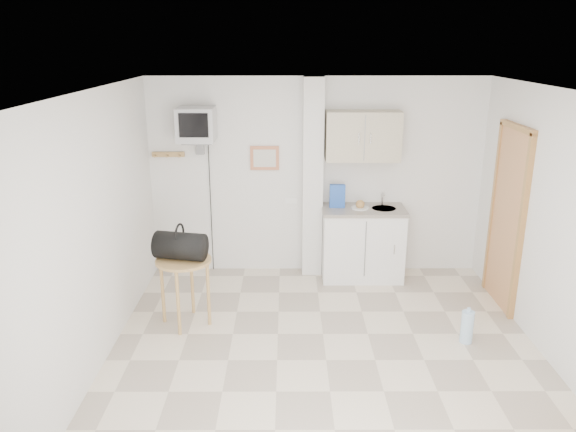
{
  "coord_description": "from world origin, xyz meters",
  "views": [
    {
      "loc": [
        -0.37,
        -4.68,
        2.9
      ],
      "look_at": [
        -0.36,
        0.6,
        1.25
      ],
      "focal_mm": 35.0,
      "sensor_mm": 36.0,
      "label": 1
    }
  ],
  "objects_px": {
    "crt_television": "(197,126)",
    "water_bottle": "(467,327)",
    "round_table": "(184,269)",
    "duffel_bag": "(180,246)"
  },
  "relations": [
    {
      "from": "crt_television",
      "to": "water_bottle",
      "type": "bearing_deg",
      "value": -30.34
    },
    {
      "from": "round_table",
      "to": "duffel_bag",
      "type": "bearing_deg",
      "value": 163.7
    },
    {
      "from": "crt_television",
      "to": "water_bottle",
      "type": "distance_m",
      "value": 3.78
    },
    {
      "from": "crt_television",
      "to": "round_table",
      "type": "relative_size",
      "value": 2.91
    },
    {
      "from": "round_table",
      "to": "duffel_bag",
      "type": "xyz_separation_m",
      "value": [
        -0.03,
        0.01,
        0.26
      ]
    },
    {
      "from": "water_bottle",
      "to": "duffel_bag",
      "type": "bearing_deg",
      "value": 171.97
    },
    {
      "from": "round_table",
      "to": "water_bottle",
      "type": "bearing_deg",
      "value": -7.96
    },
    {
      "from": "crt_television",
      "to": "round_table",
      "type": "distance_m",
      "value": 1.83
    },
    {
      "from": "round_table",
      "to": "duffel_bag",
      "type": "height_order",
      "value": "duffel_bag"
    },
    {
      "from": "duffel_bag",
      "to": "water_bottle",
      "type": "relative_size",
      "value": 1.52
    }
  ]
}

